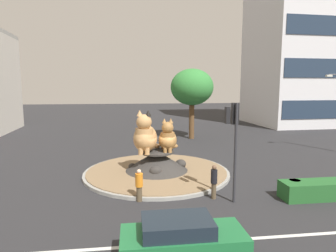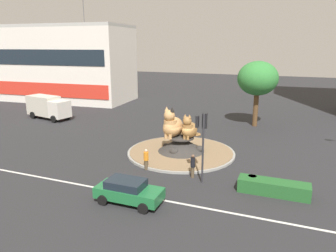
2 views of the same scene
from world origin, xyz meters
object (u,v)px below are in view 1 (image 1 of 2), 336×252
cat_statue_tabby (168,139)px  broadleaf_tree_behind_island (192,88)px  cat_statue_calico (145,137)px  pedestrian_black_shirt (214,181)px  litter_bin (294,188)px  traffic_light_mast (234,130)px  office_tower (309,15)px  pedestrian_orange_shirt (139,185)px  sedan_on_far_lane (182,238)px

cat_statue_tabby → broadleaf_tree_behind_island: bearing=168.9°
cat_statue_calico → pedestrian_black_shirt: 5.77m
pedestrian_black_shirt → litter_bin: 4.28m
traffic_light_mast → office_tower: (21.50, 28.43, 12.58)m
office_tower → pedestrian_orange_shirt: 41.09m
pedestrian_orange_shirt → cat_statue_tabby: bearing=-79.1°
cat_statue_calico → cat_statue_tabby: bearing=107.1°
cat_statue_tabby → litter_bin: 8.03m
office_tower → broadleaf_tree_behind_island: (-19.84, -10.72, -10.58)m
cat_statue_calico → traffic_light_mast: traffic_light_mast is taller
pedestrian_orange_shirt → sedan_on_far_lane: (1.25, -5.19, -0.09)m
cat_statue_calico → office_tower: (25.55, 23.47, 13.65)m
traffic_light_mast → broadleaf_tree_behind_island: 17.90m
pedestrian_orange_shirt → sedan_on_far_lane: size_ratio=0.40×
sedan_on_far_lane → pedestrian_orange_shirt: bearing=103.6°
litter_bin → pedestrian_orange_shirt: bearing=177.0°
pedestrian_orange_shirt → sedan_on_far_lane: 5.34m
traffic_light_mast → sedan_on_far_lane: 6.32m
broadleaf_tree_behind_island → pedestrian_black_shirt: (-2.45, -17.23, -4.67)m
broadleaf_tree_behind_island → sedan_on_far_lane: (-5.00, -22.28, -4.83)m
litter_bin → office_tower: bearing=57.4°
pedestrian_black_shirt → litter_bin: size_ratio=1.97×
office_tower → broadleaf_tree_behind_island: size_ratio=4.24×
cat_statue_calico → litter_bin: cat_statue_calico is taller
cat_statue_calico → pedestrian_black_shirt: size_ratio=1.57×
pedestrian_black_shirt → cat_statue_calico: bearing=-19.3°
broadleaf_tree_behind_island → litter_bin: 18.34m
cat_statue_calico → broadleaf_tree_behind_island: 14.31m
sedan_on_far_lane → cat_statue_tabby: bearing=85.6°
cat_statue_tabby → litter_bin: size_ratio=2.47×
cat_statue_tabby → office_tower: office_tower is taller
broadleaf_tree_behind_island → cat_statue_tabby: bearing=-108.7°
broadleaf_tree_behind_island → pedestrian_orange_shirt: (-6.25, -17.09, -4.75)m
broadleaf_tree_behind_island → sedan_on_far_lane: 23.34m
broadleaf_tree_behind_island → pedestrian_black_shirt: size_ratio=4.32×
pedestrian_black_shirt → litter_bin: (4.24, -0.27, -0.50)m
cat_statue_tabby → traffic_light_mast: bearing=33.9°
broadleaf_tree_behind_island → traffic_light_mast: bearing=-95.4°
cat_statue_tabby → pedestrian_orange_shirt: cat_statue_tabby is taller
cat_statue_calico → litter_bin: size_ratio=3.08×
office_tower → pedestrian_orange_shirt: size_ratio=19.57×
broadleaf_tree_behind_island → pedestrian_orange_shirt: size_ratio=4.62×
cat_statue_tabby → traffic_light_mast: size_ratio=0.45×
cat_statue_tabby → sedan_on_far_lane: 9.89m
pedestrian_black_shirt → office_tower: bearing=-93.9°
cat_statue_tabby → pedestrian_black_shirt: bearing=28.3°
office_tower → pedestrian_orange_shirt: office_tower is taller
sedan_on_far_lane → cat_statue_calico: bearing=94.4°
office_tower → pedestrian_black_shirt: size_ratio=18.31×
cat_statue_tabby → pedestrian_orange_shirt: bearing=-16.3°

